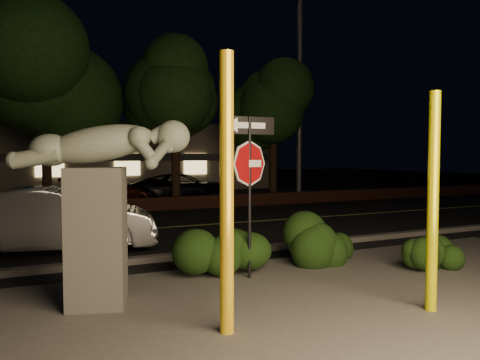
% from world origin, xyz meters
% --- Properties ---
extents(ground, '(90.00, 90.00, 0.00)m').
position_xyz_m(ground, '(0.00, 10.00, 0.00)').
color(ground, black).
rests_on(ground, ground).
extents(patio, '(14.00, 6.00, 0.02)m').
position_xyz_m(patio, '(0.00, -1.00, 0.01)').
color(patio, '#4C4944').
rests_on(patio, ground).
extents(road, '(80.00, 8.00, 0.01)m').
position_xyz_m(road, '(0.00, 7.00, 0.01)').
color(road, black).
rests_on(road, ground).
extents(lane_marking, '(80.00, 0.12, 0.00)m').
position_xyz_m(lane_marking, '(0.00, 7.00, 0.02)').
color(lane_marking, '#ADAB45').
rests_on(lane_marking, road).
extents(curb, '(80.00, 0.25, 0.12)m').
position_xyz_m(curb, '(0.00, 2.90, 0.06)').
color(curb, '#4C4944').
rests_on(curb, ground).
extents(brick_wall, '(40.00, 0.35, 0.50)m').
position_xyz_m(brick_wall, '(0.00, 11.30, 0.25)').
color(brick_wall, '#4D2618').
rests_on(brick_wall, ground).
extents(parking_lot, '(40.00, 12.00, 0.01)m').
position_xyz_m(parking_lot, '(0.00, 17.00, 0.01)').
color(parking_lot, black).
rests_on(parking_lot, ground).
extents(building, '(22.00, 10.20, 4.00)m').
position_xyz_m(building, '(0.00, 24.99, 2.00)').
color(building, gray).
rests_on(building, ground).
extents(tree_far_b, '(5.20, 5.20, 8.41)m').
position_xyz_m(tree_far_b, '(-2.50, 13.20, 6.05)').
color(tree_far_b, black).
rests_on(tree_far_b, ground).
extents(tree_far_c, '(4.80, 4.80, 7.84)m').
position_xyz_m(tree_far_c, '(2.50, 12.80, 5.66)').
color(tree_far_c, black).
rests_on(tree_far_c, ground).
extents(tree_far_d, '(4.40, 4.40, 7.42)m').
position_xyz_m(tree_far_d, '(7.50, 13.30, 5.42)').
color(tree_far_d, black).
rests_on(tree_far_d, ground).
extents(yellow_pole_left, '(0.16, 0.16, 3.30)m').
position_xyz_m(yellow_pole_left, '(-1.36, -1.17, 1.65)').
color(yellow_pole_left, yellow).
rests_on(yellow_pole_left, ground).
extents(yellow_pole_right, '(0.15, 0.15, 2.96)m').
position_xyz_m(yellow_pole_right, '(1.45, -1.63, 1.48)').
color(yellow_pole_right, '#D6D305').
rests_on(yellow_pole_right, ground).
extents(signpost, '(0.94, 0.07, 2.76)m').
position_xyz_m(signpost, '(-0.01, 0.92, 1.96)').
color(signpost, black).
rests_on(signpost, ground).
extents(sculpture, '(2.41, 1.29, 2.60)m').
position_xyz_m(sculpture, '(-2.52, 0.53, 1.60)').
color(sculpture, '#4C4944').
rests_on(sculpture, ground).
extents(hedge_center, '(1.86, 0.98, 0.94)m').
position_xyz_m(hedge_center, '(-0.23, 1.45, 0.47)').
color(hedge_center, black).
rests_on(hedge_center, ground).
extents(hedge_right, '(1.93, 1.45, 1.12)m').
position_xyz_m(hedge_right, '(1.92, 1.40, 0.56)').
color(hedge_right, black).
rests_on(hedge_right, ground).
extents(hedge_far_right, '(1.31, 0.88, 0.87)m').
position_xyz_m(hedge_far_right, '(3.18, 0.03, 0.44)').
color(hedge_far_right, black).
rests_on(hedge_far_right, ground).
extents(streetlight, '(1.66, 0.83, 11.53)m').
position_xyz_m(streetlight, '(8.31, 12.75, 6.86)').
color(streetlight, '#48484D').
rests_on(streetlight, ground).
extents(silver_sedan, '(4.53, 2.33, 1.42)m').
position_xyz_m(silver_sedan, '(-2.84, 4.64, 0.71)').
color(silver_sedan, silver).
rests_on(silver_sedan, ground).
extents(parked_car_darkred, '(4.46, 2.82, 1.20)m').
position_xyz_m(parked_car_darkred, '(0.16, 14.65, 0.60)').
color(parked_car_darkred, '#38100A').
rests_on(parked_car_darkred, ground).
extents(parked_car_dark, '(5.13, 3.81, 1.29)m').
position_xyz_m(parked_car_dark, '(3.20, 13.88, 0.65)').
color(parked_car_dark, black).
rests_on(parked_car_dark, ground).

